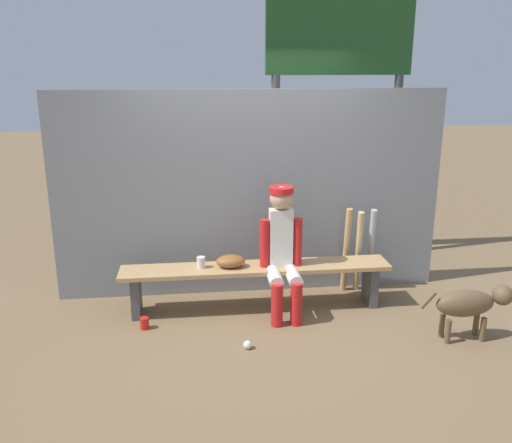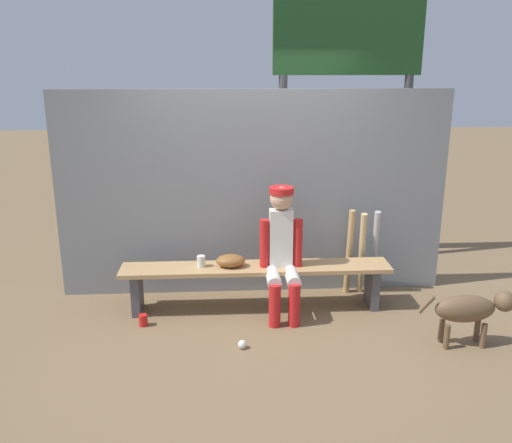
{
  "view_description": "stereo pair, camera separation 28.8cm",
  "coord_description": "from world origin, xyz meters",
  "px_view_note": "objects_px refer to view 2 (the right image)",
  "views": [
    {
      "loc": [
        -0.58,
        -4.91,
        2.36
      ],
      "look_at": [
        0.0,
        0.0,
        0.9
      ],
      "focal_mm": 38.26,
      "sensor_mm": 36.0,
      "label": 1
    },
    {
      "loc": [
        -0.3,
        -4.94,
        2.36
      ],
      "look_at": [
        0.0,
        0.0,
        0.9
      ],
      "focal_mm": 38.26,
      "sensor_mm": 36.0,
      "label": 2
    }
  ],
  "objects_px": {
    "bat_wood_natural": "(362,254)",
    "baseball": "(242,344)",
    "player_seated": "(282,248)",
    "cup_on_bench": "(201,261)",
    "dugout_bench": "(256,275)",
    "baseball_glove": "(231,261)",
    "dog": "(471,309)",
    "cup_on_ground": "(143,320)",
    "bat_aluminum_silver": "(375,251)",
    "bat_wood_tan": "(349,252)",
    "scoreboard": "(352,68)"
  },
  "relations": [
    {
      "from": "cup_on_bench",
      "to": "baseball_glove",
      "type": "bearing_deg",
      "value": -3.18
    },
    {
      "from": "player_seated",
      "to": "cup_on_bench",
      "type": "bearing_deg",
      "value": 171.05
    },
    {
      "from": "baseball_glove",
      "to": "baseball",
      "type": "xyz_separation_m",
      "value": [
        0.08,
        -0.78,
        -0.47
      ]
    },
    {
      "from": "scoreboard",
      "to": "dog",
      "type": "xyz_separation_m",
      "value": [
        0.61,
        -2.2,
        -1.95
      ]
    },
    {
      "from": "baseball",
      "to": "baseball_glove",
      "type": "bearing_deg",
      "value": 95.99
    },
    {
      "from": "player_seated",
      "to": "bat_wood_natural",
      "type": "xyz_separation_m",
      "value": [
        0.87,
        0.4,
        -0.21
      ]
    },
    {
      "from": "player_seated",
      "to": "baseball_glove",
      "type": "xyz_separation_m",
      "value": [
        -0.48,
        0.11,
        -0.15
      ]
    },
    {
      "from": "dog",
      "to": "cup_on_ground",
      "type": "bearing_deg",
      "value": 169.68
    },
    {
      "from": "dog",
      "to": "bat_wood_natural",
      "type": "bearing_deg",
      "value": 121.26
    },
    {
      "from": "cup_on_ground",
      "to": "cup_on_bench",
      "type": "relative_size",
      "value": 1.0
    },
    {
      "from": "cup_on_bench",
      "to": "bat_aluminum_silver",
      "type": "bearing_deg",
      "value": 10.69
    },
    {
      "from": "baseball",
      "to": "cup_on_bench",
      "type": "bearing_deg",
      "value": 114.81
    },
    {
      "from": "scoreboard",
      "to": "bat_wood_tan",
      "type": "bearing_deg",
      "value": -100.07
    },
    {
      "from": "dugout_bench",
      "to": "bat_wood_natural",
      "type": "height_order",
      "value": "bat_wood_natural"
    },
    {
      "from": "baseball_glove",
      "to": "baseball",
      "type": "relative_size",
      "value": 3.78
    },
    {
      "from": "dog",
      "to": "cup_on_bench",
      "type": "bearing_deg",
      "value": 160.1
    },
    {
      "from": "bat_wood_natural",
      "to": "scoreboard",
      "type": "xyz_separation_m",
      "value": [
        0.06,
        1.09,
        1.83
      ]
    },
    {
      "from": "baseball_glove",
      "to": "cup_on_bench",
      "type": "bearing_deg",
      "value": 176.82
    },
    {
      "from": "bat_wood_natural",
      "to": "baseball",
      "type": "distance_m",
      "value": 1.71
    },
    {
      "from": "dugout_bench",
      "to": "dog",
      "type": "xyz_separation_m",
      "value": [
        1.79,
        -0.82,
        -0.02
      ]
    },
    {
      "from": "player_seated",
      "to": "bat_wood_tan",
      "type": "height_order",
      "value": "player_seated"
    },
    {
      "from": "bat_aluminum_silver",
      "to": "scoreboard",
      "type": "height_order",
      "value": "scoreboard"
    },
    {
      "from": "baseball_glove",
      "to": "cup_on_ground",
      "type": "relative_size",
      "value": 2.55
    },
    {
      "from": "player_seated",
      "to": "baseball",
      "type": "xyz_separation_m",
      "value": [
        -0.4,
        -0.67,
        -0.63
      ]
    },
    {
      "from": "baseball_glove",
      "to": "bat_wood_natural",
      "type": "distance_m",
      "value": 1.39
    },
    {
      "from": "dugout_bench",
      "to": "cup_on_ground",
      "type": "height_order",
      "value": "dugout_bench"
    },
    {
      "from": "dugout_bench",
      "to": "cup_on_bench",
      "type": "bearing_deg",
      "value": 178.29
    },
    {
      "from": "player_seated",
      "to": "dugout_bench",
      "type": "bearing_deg",
      "value": 156.23
    },
    {
      "from": "player_seated",
      "to": "cup_on_bench",
      "type": "distance_m",
      "value": 0.79
    },
    {
      "from": "cup_on_bench",
      "to": "player_seated",
      "type": "bearing_deg",
      "value": -8.95
    },
    {
      "from": "bat_wood_natural",
      "to": "dog",
      "type": "xyz_separation_m",
      "value": [
        0.68,
        -1.11,
        -0.11
      ]
    },
    {
      "from": "dugout_bench",
      "to": "bat_wood_tan",
      "type": "height_order",
      "value": "bat_wood_tan"
    },
    {
      "from": "dugout_bench",
      "to": "scoreboard",
      "type": "height_order",
      "value": "scoreboard"
    },
    {
      "from": "scoreboard",
      "to": "baseball_glove",
      "type": "bearing_deg",
      "value": -135.8
    },
    {
      "from": "baseball_glove",
      "to": "scoreboard",
      "type": "xyz_separation_m",
      "value": [
        1.42,
        1.38,
        1.77
      ]
    },
    {
      "from": "player_seated",
      "to": "cup_on_ground",
      "type": "bearing_deg",
      "value": -171.36
    },
    {
      "from": "bat_wood_natural",
      "to": "player_seated",
      "type": "bearing_deg",
      "value": -155.64
    },
    {
      "from": "dugout_bench",
      "to": "bat_aluminum_silver",
      "type": "xyz_separation_m",
      "value": [
        1.27,
        0.35,
        0.1
      ]
    },
    {
      "from": "baseball_glove",
      "to": "baseball",
      "type": "bearing_deg",
      "value": -84.01
    },
    {
      "from": "baseball",
      "to": "cup_on_bench",
      "type": "xyz_separation_m",
      "value": [
        -0.37,
        0.79,
        0.47
      ]
    },
    {
      "from": "player_seated",
      "to": "cup_on_ground",
      "type": "distance_m",
      "value": 1.45
    },
    {
      "from": "player_seated",
      "to": "baseball_glove",
      "type": "height_order",
      "value": "player_seated"
    },
    {
      "from": "player_seated",
      "to": "bat_wood_natural",
      "type": "bearing_deg",
      "value": 24.36
    },
    {
      "from": "bat_wood_tan",
      "to": "bat_wood_natural",
      "type": "bearing_deg",
      "value": -11.44
    },
    {
      "from": "bat_wood_tan",
      "to": "player_seated",
      "type": "bearing_deg",
      "value": -150.62
    },
    {
      "from": "scoreboard",
      "to": "dog",
      "type": "height_order",
      "value": "scoreboard"
    },
    {
      "from": "baseball",
      "to": "scoreboard",
      "type": "height_order",
      "value": "scoreboard"
    },
    {
      "from": "bat_aluminum_silver",
      "to": "baseball",
      "type": "height_order",
      "value": "bat_aluminum_silver"
    },
    {
      "from": "bat_wood_tan",
      "to": "dog",
      "type": "xyz_separation_m",
      "value": [
        0.8,
        -1.14,
        -0.12
      ]
    },
    {
      "from": "bat_wood_tan",
      "to": "cup_on_bench",
      "type": "height_order",
      "value": "bat_wood_tan"
    }
  ]
}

